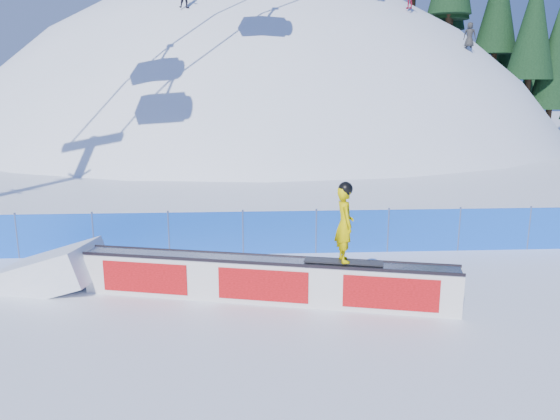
{
  "coord_description": "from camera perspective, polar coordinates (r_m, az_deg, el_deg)",
  "views": [
    {
      "loc": [
        -0.81,
        -9.83,
        4.57
      ],
      "look_at": [
        -0.05,
        3.55,
        1.45
      ],
      "focal_mm": 35.0,
      "sensor_mm": 36.0,
      "label": 1
    }
  ],
  "objects": [
    {
      "name": "ground",
      "position": [
        10.87,
        1.33,
        -11.78
      ],
      "size": [
        160.0,
        160.0,
        0.0
      ],
      "primitive_type": "plane",
      "color": "white",
      "rests_on": "ground"
    },
    {
      "name": "snow_hill",
      "position": [
        56.54,
        -2.2,
        -10.44
      ],
      "size": [
        64.0,
        64.0,
        64.0
      ],
      "color": "white",
      "rests_on": "ground"
    },
    {
      "name": "treeline",
      "position": [
        56.45,
        23.31,
        17.09
      ],
      "size": [
        23.87,
        12.32,
        20.89
      ],
      "color": "#301E13",
      "rests_on": "ground"
    },
    {
      "name": "safety_fence",
      "position": [
        14.89,
        -0.03,
        -2.37
      ],
      "size": [
        22.05,
        0.05,
        1.3
      ],
      "color": "blue",
      "rests_on": "ground"
    },
    {
      "name": "rail_box",
      "position": [
        11.74,
        -1.54,
        -7.32
      ],
      "size": [
        7.99,
        2.41,
        0.97
      ],
      "rotation": [
        0.0,
        0.0,
        -0.23
      ],
      "color": "silver",
      "rests_on": "ground"
    },
    {
      "name": "snow_ramp",
      "position": [
        13.78,
        -22.73,
        -7.34
      ],
      "size": [
        2.63,
        1.98,
        1.47
      ],
      "primitive_type": null,
      "rotation": [
        0.0,
        -0.31,
        -0.23
      ],
      "color": "white",
      "rests_on": "ground"
    },
    {
      "name": "snowboarder",
      "position": [
        11.14,
        6.76,
        -1.4
      ],
      "size": [
        1.64,
        0.66,
        1.69
      ],
      "rotation": [
        0.0,
        0.0,
        1.66
      ],
      "color": "black",
      "rests_on": "rail_box"
    }
  ]
}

